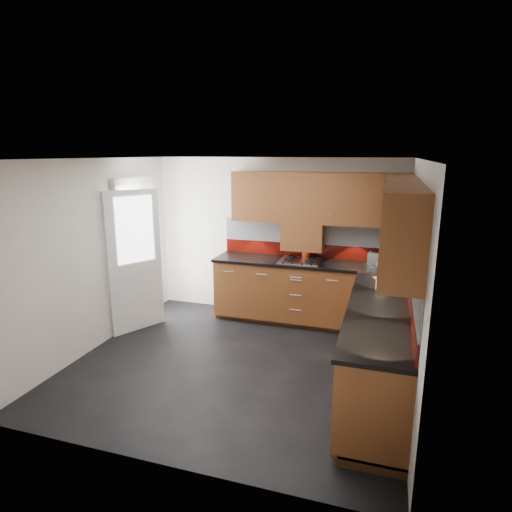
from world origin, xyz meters
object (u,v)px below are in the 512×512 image
(toaster, at_px, (377,258))
(food_processor, at_px, (385,277))
(utensil_pot, at_px, (306,252))
(gas_hob, at_px, (300,260))

(toaster, bearing_deg, food_processor, -84.11)
(food_processor, bearing_deg, utensil_pot, 133.04)
(gas_hob, xyz_separation_m, utensil_pot, (0.04, 0.22, 0.08))
(gas_hob, distance_m, toaster, 1.08)
(gas_hob, xyz_separation_m, food_processor, (1.18, -1.00, 0.13))
(gas_hob, distance_m, food_processor, 1.55)
(toaster, height_order, food_processor, food_processor)
(toaster, distance_m, food_processor, 1.18)
(gas_hob, relative_size, utensil_pot, 1.32)
(utensil_pot, relative_size, food_processor, 1.34)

